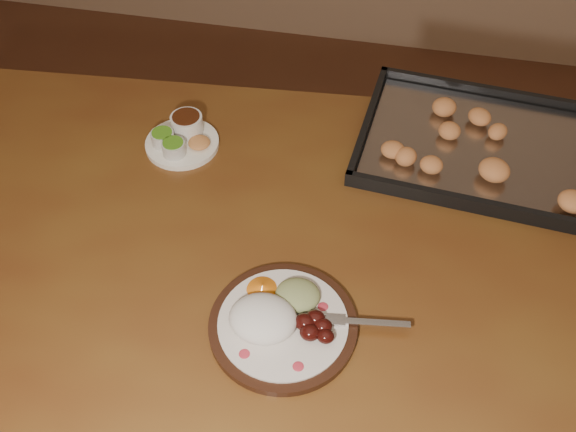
# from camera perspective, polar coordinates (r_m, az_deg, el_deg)

# --- Properties ---
(dining_table) EXTENTS (1.57, 1.02, 0.75)m
(dining_table) POSITION_cam_1_polar(r_m,az_deg,el_deg) (1.24, -0.26, -5.40)
(dining_table) COLOR brown
(dining_table) RESTS_ON ground
(dinner_plate) EXTENTS (0.33, 0.24, 0.06)m
(dinner_plate) POSITION_cam_1_polar(r_m,az_deg,el_deg) (1.05, -0.71, -9.22)
(dinner_plate) COLOR black
(dinner_plate) RESTS_ON dining_table
(condiment_saucer) EXTENTS (0.15, 0.15, 0.05)m
(condiment_saucer) POSITION_cam_1_polar(r_m,az_deg,el_deg) (1.36, -9.46, 6.91)
(condiment_saucer) COLOR white
(condiment_saucer) RESTS_ON dining_table
(baking_tray) EXTENTS (0.53, 0.41, 0.05)m
(baking_tray) POSITION_cam_1_polar(r_m,az_deg,el_deg) (1.39, 16.91, 6.08)
(baking_tray) COLOR black
(baking_tray) RESTS_ON dining_table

